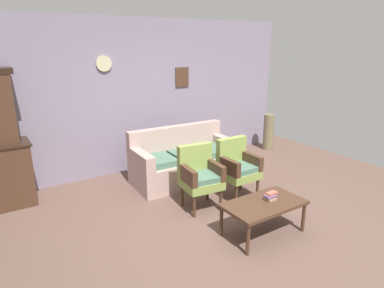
{
  "coord_description": "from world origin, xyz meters",
  "views": [
    {
      "loc": [
        -2.48,
        -2.98,
        2.29
      ],
      "look_at": [
        0.11,
        1.01,
        0.85
      ],
      "focal_mm": 31.68,
      "sensor_mm": 36.0,
      "label": 1
    }
  ],
  "objects_px": {
    "floor_vase_by_wall": "(268,132)",
    "coffee_table": "(264,206)",
    "floral_couch": "(184,162)",
    "armchair_row_middle": "(200,174)",
    "armchair_near_cabinet": "(237,166)",
    "book_stack_on_table": "(271,196)"
  },
  "relations": [
    {
      "from": "book_stack_on_table",
      "to": "floor_vase_by_wall",
      "type": "bearing_deg",
      "value": 45.19
    },
    {
      "from": "armchair_near_cabinet",
      "to": "coffee_table",
      "type": "distance_m",
      "value": 1.09
    },
    {
      "from": "floor_vase_by_wall",
      "to": "armchair_near_cabinet",
      "type": "bearing_deg",
      "value": -145.47
    },
    {
      "from": "book_stack_on_table",
      "to": "floral_couch",
      "type": "bearing_deg",
      "value": 91.06
    },
    {
      "from": "armchair_near_cabinet",
      "to": "book_stack_on_table",
      "type": "relative_size",
      "value": 5.69
    },
    {
      "from": "armchair_row_middle",
      "to": "floor_vase_by_wall",
      "type": "distance_m",
      "value": 3.18
    },
    {
      "from": "floral_couch",
      "to": "armchair_row_middle",
      "type": "xyz_separation_m",
      "value": [
        -0.34,
        -0.97,
        0.17
      ]
    },
    {
      "from": "floral_couch",
      "to": "armchair_near_cabinet",
      "type": "height_order",
      "value": "same"
    },
    {
      "from": "armchair_near_cabinet",
      "to": "book_stack_on_table",
      "type": "bearing_deg",
      "value": -107.04
    },
    {
      "from": "armchair_near_cabinet",
      "to": "coffee_table",
      "type": "relative_size",
      "value": 0.9
    },
    {
      "from": "floor_vase_by_wall",
      "to": "coffee_table",
      "type": "bearing_deg",
      "value": -136.04
    },
    {
      "from": "coffee_table",
      "to": "floor_vase_by_wall",
      "type": "relative_size",
      "value": 1.28
    },
    {
      "from": "armchair_near_cabinet",
      "to": "floor_vase_by_wall",
      "type": "xyz_separation_m",
      "value": [
        2.15,
        1.48,
        -0.11
      ]
    },
    {
      "from": "floral_couch",
      "to": "book_stack_on_table",
      "type": "relative_size",
      "value": 11.35
    },
    {
      "from": "floral_couch",
      "to": "book_stack_on_table",
      "type": "height_order",
      "value": "floral_couch"
    },
    {
      "from": "armchair_row_middle",
      "to": "armchair_near_cabinet",
      "type": "bearing_deg",
      "value": -1.41
    },
    {
      "from": "armchair_row_middle",
      "to": "book_stack_on_table",
      "type": "height_order",
      "value": "armchair_row_middle"
    },
    {
      "from": "coffee_table",
      "to": "book_stack_on_table",
      "type": "relative_size",
      "value": 6.33
    },
    {
      "from": "armchair_row_middle",
      "to": "book_stack_on_table",
      "type": "distance_m",
      "value": 1.07
    },
    {
      "from": "coffee_table",
      "to": "book_stack_on_table",
      "type": "height_order",
      "value": "book_stack_on_table"
    },
    {
      "from": "floral_couch",
      "to": "book_stack_on_table",
      "type": "xyz_separation_m",
      "value": [
        0.04,
        -1.98,
        0.14
      ]
    },
    {
      "from": "book_stack_on_table",
      "to": "floor_vase_by_wall",
      "type": "relative_size",
      "value": 0.2
    }
  ]
}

